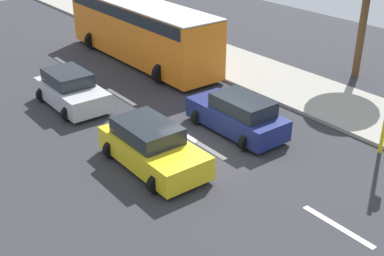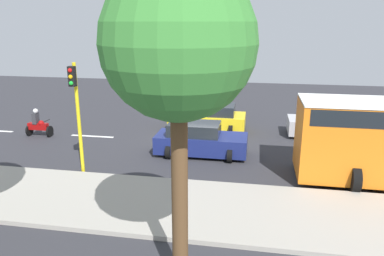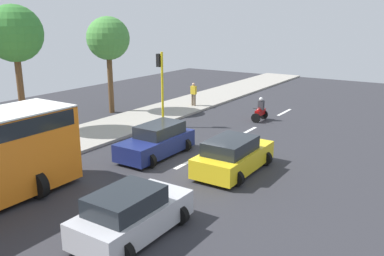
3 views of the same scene
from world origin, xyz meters
name	(u,v)px [view 1 (image 1 of 3)]	position (x,y,z in m)	size (l,w,h in m)	color
ground_plane	(204,148)	(0.00, 0.00, -0.05)	(40.00, 60.00, 0.10)	#2D2D33
sidewalk	(326,99)	(7.00, 0.00, 0.07)	(4.00, 60.00, 0.15)	#9E998E
lane_stripe_north	(338,226)	(0.00, -6.00, 0.01)	(0.20, 2.40, 0.01)	white
lane_stripe_mid	(204,146)	(0.00, 0.00, 0.01)	(0.20, 2.40, 0.01)	white
lane_stripe_south	(121,97)	(0.00, 6.00, 0.01)	(0.20, 2.40, 0.01)	white
lane_stripe_far_south	(64,63)	(0.00, 12.00, 0.01)	(0.20, 2.40, 0.01)	white
car_silver	(71,90)	(-2.16, 6.45, 0.71)	(2.23, 3.89, 1.52)	#B7B7BC
car_dark_blue	(238,115)	(1.79, 0.17, 0.71)	(2.13, 4.19, 1.52)	navy
car_yellow_cab	(152,147)	(-2.24, 0.05, 0.71)	(2.30, 4.25, 1.52)	yellow
city_bus	(141,27)	(3.58, 9.83, 1.85)	(3.20, 11.00, 3.16)	orange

